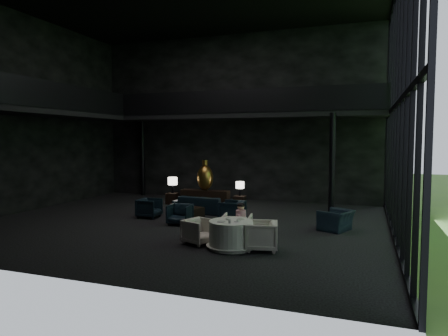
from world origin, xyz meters
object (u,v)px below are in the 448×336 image
(console, at_px, (205,198))
(side_table_right, at_px, (240,202))
(coffee_table, at_px, (188,213))
(dining_table, at_px, (231,236))
(sofa, at_px, (203,200))
(lounge_armchair_east, at_px, (232,209))
(dining_chair_east, at_px, (261,233))
(side_table_left, at_px, (172,199))
(lounge_armchair_south, at_px, (180,213))
(bronze_urn, at_px, (205,177))
(table_lamp_right, at_px, (240,186))
(lounge_armchair_west, at_px, (149,207))
(child, at_px, (241,214))
(table_lamp_left, at_px, (173,182))
(window_armchair, at_px, (336,218))
(dining_chair_north, at_px, (237,225))
(dining_chair_west, at_px, (199,230))

(console, relative_size, side_table_right, 4.20)
(coffee_table, relative_size, dining_table, 0.67)
(sofa, xyz_separation_m, lounge_armchair_east, (1.67, -1.29, -0.05))
(dining_chair_east, bearing_deg, side_table_left, -148.56)
(lounge_armchair_south, bearing_deg, bronze_urn, 95.42)
(lounge_armchair_east, bearing_deg, side_table_right, -166.76)
(lounge_armchair_east, bearing_deg, table_lamp_right, -166.98)
(side_table_left, distance_m, sofa, 2.63)
(lounge_armchair_west, height_order, lounge_armchair_south, lounge_armchair_west)
(side_table_left, height_order, sofa, sofa)
(table_lamp_right, bearing_deg, lounge_armchair_west, -128.95)
(child, bearing_deg, coffee_table, -40.43)
(table_lamp_right, distance_m, sofa, 2.00)
(table_lamp_left, xyz_separation_m, sofa, (2.13, -1.59, -0.52))
(dining_chair_east, bearing_deg, console, -157.99)
(lounge_armchair_west, bearing_deg, console, -19.99)
(bronze_urn, bearing_deg, window_armchair, -27.51)
(table_lamp_right, bearing_deg, child, -72.43)
(console, bearing_deg, dining_table, -61.97)
(coffee_table, height_order, dining_chair_north, dining_chair_north)
(dining_table, bearing_deg, lounge_armchair_east, 108.00)
(sofa, relative_size, child, 3.98)
(sofa, bearing_deg, dining_chair_west, 114.30)
(table_lamp_right, distance_m, dining_table, 6.45)
(sofa, bearing_deg, table_lamp_right, -120.39)
(side_table_right, height_order, table_lamp_right, table_lamp_right)
(side_table_left, xyz_separation_m, side_table_right, (3.20, 0.05, 0.01))
(side_table_left, height_order, side_table_right, side_table_right)
(dining_chair_north, height_order, dining_chair_west, dining_chair_north)
(side_table_right, xyz_separation_m, lounge_armchair_south, (-0.95, -3.86, 0.12))
(lounge_armchair_east, height_order, dining_chair_east, dining_chair_east)
(dining_table, bearing_deg, dining_chair_north, 96.73)
(console, xyz_separation_m, lounge_armchair_west, (-0.98, -3.14, 0.05))
(bronze_urn, distance_m, lounge_armchair_west, 3.42)
(side_table_right, distance_m, lounge_armchair_west, 4.07)
(window_armchair, height_order, coffee_table, window_armchair)
(lounge_armchair_south, bearing_deg, window_armchair, 5.45)
(lounge_armchair_south, height_order, dining_table, lounge_armchair_south)
(console, bearing_deg, dining_chair_east, -55.92)
(window_armchair, bearing_deg, lounge_armchair_west, -65.08)
(side_table_right, xyz_separation_m, dining_table, (1.67, -6.14, 0.07))
(coffee_table, bearing_deg, dining_table, -49.93)
(sofa, xyz_separation_m, window_armchair, (5.27, -1.43, -0.08))
(bronze_urn, distance_m, table_lamp_right, 1.63)
(lounge_armchair_east, relative_size, lounge_armchair_south, 1.19)
(child, bearing_deg, table_lamp_right, -72.43)
(console, height_order, child, child)
(side_table_left, relative_size, dining_chair_east, 0.54)
(side_table_left, relative_size, dining_chair_west, 0.66)
(side_table_left, relative_size, lounge_armchair_west, 0.62)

